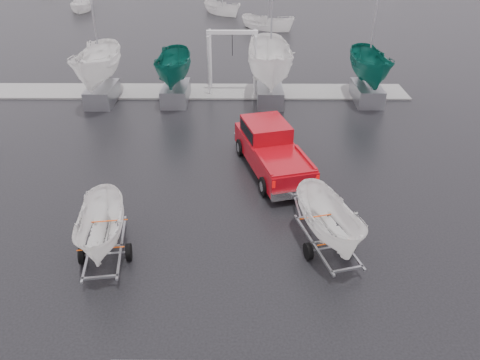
% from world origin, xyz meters
% --- Properties ---
extents(ground_plane, '(120.00, 120.00, 0.00)m').
position_xyz_m(ground_plane, '(0.00, 0.00, 0.00)').
color(ground_plane, black).
rests_on(ground_plane, ground).
extents(dock, '(30.00, 3.00, 0.12)m').
position_xyz_m(dock, '(0.00, 13.00, 0.05)').
color(dock, gray).
rests_on(dock, ground).
extents(pickup_truck, '(3.66, 6.54, 2.06)m').
position_xyz_m(pickup_truck, '(5.29, 2.27, 1.08)').
color(pickup_truck, '#9B0811').
rests_on(pickup_truck, ground).
extents(trailer_hitched, '(2.09, 3.78, 4.70)m').
position_xyz_m(trailer_hitched, '(7.04, -4.11, 2.56)').
color(trailer_hitched, gray).
rests_on(trailer_hitched, ground).
extents(trailer_parked, '(1.85, 3.73, 4.59)m').
position_xyz_m(trailer_parked, '(-0.84, -4.51, 2.50)').
color(trailer_parked, gray).
rests_on(trailer_parked, ground).
extents(boat_hoist, '(3.30, 2.18, 4.12)m').
position_xyz_m(boat_hoist, '(3.29, 13.00, 2.67)').
color(boat_hoist, silver).
rests_on(boat_hoist, ground).
extents(keelboat_0, '(2.44, 3.20, 10.61)m').
position_xyz_m(keelboat_0, '(-5.01, 11.00, 3.88)').
color(keelboat_0, gray).
rests_on(keelboat_0, ground).
extents(keelboat_1, '(2.10, 3.20, 6.67)m').
position_xyz_m(keelboat_1, '(-0.33, 11.20, 3.28)').
color(keelboat_1, gray).
rests_on(keelboat_1, ground).
extents(keelboat_2, '(2.78, 3.20, 10.96)m').
position_xyz_m(keelboat_2, '(5.70, 11.00, 4.42)').
color(keelboat_2, gray).
rests_on(keelboat_2, ground).
extents(keelboat_3, '(2.17, 3.20, 10.34)m').
position_xyz_m(keelboat_3, '(11.95, 11.30, 3.42)').
color(keelboat_3, gray).
rests_on(keelboat_3, ground).
extents(moored_boat_0, '(2.65, 2.70, 11.17)m').
position_xyz_m(moored_boat_0, '(-15.99, 43.15, 0.01)').
color(moored_boat_0, white).
rests_on(moored_boat_0, ground).
extents(moored_boat_1, '(3.42, 3.43, 11.20)m').
position_xyz_m(moored_boat_1, '(1.52, 40.77, 0.01)').
color(moored_boat_1, white).
rests_on(moored_boat_1, ground).
extents(moored_boat_2, '(3.24, 3.22, 11.08)m').
position_xyz_m(moored_boat_2, '(6.52, 32.52, 0.01)').
color(moored_boat_2, white).
rests_on(moored_boat_2, ground).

